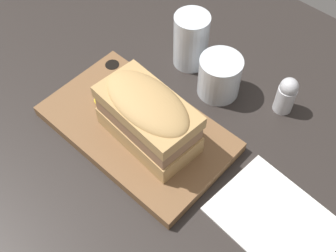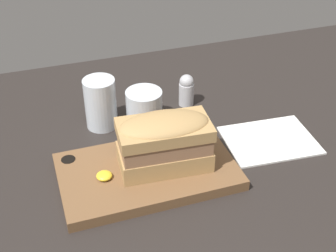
% 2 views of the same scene
% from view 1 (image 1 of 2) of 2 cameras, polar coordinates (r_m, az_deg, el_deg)
% --- Properties ---
extents(dining_table, '(1.91, 1.01, 0.02)m').
position_cam_1_polar(dining_table, '(0.77, -1.37, -1.82)').
color(dining_table, '#282321').
rests_on(dining_table, ground).
extents(serving_board, '(0.34, 0.20, 0.02)m').
position_cam_1_polar(serving_board, '(0.76, -4.23, -0.29)').
color(serving_board, brown).
rests_on(serving_board, dining_table).
extents(sandwich, '(0.18, 0.10, 0.11)m').
position_cam_1_polar(sandwich, '(0.69, -2.61, 1.28)').
color(sandwich, tan).
rests_on(sandwich, serving_board).
extents(mustard_dollop, '(0.03, 0.03, 0.01)m').
position_cam_1_polar(mustard_dollop, '(0.79, -8.92, 3.56)').
color(mustard_dollop, yellow).
rests_on(mustard_dollop, serving_board).
extents(water_glass, '(0.07, 0.07, 0.12)m').
position_cam_1_polar(water_glass, '(0.85, 3.13, 11.12)').
color(water_glass, silver).
rests_on(water_glass, dining_table).
extents(wine_glass, '(0.08, 0.08, 0.08)m').
position_cam_1_polar(wine_glass, '(0.81, 6.98, 6.58)').
color(wine_glass, silver).
rests_on(wine_glass, dining_table).
extents(napkin, '(0.20, 0.16, 0.00)m').
position_cam_1_polar(napkin, '(0.70, 14.33, -12.15)').
color(napkin, white).
rests_on(napkin, dining_table).
extents(salt_shaker, '(0.04, 0.04, 0.08)m').
position_cam_1_polar(salt_shaker, '(0.80, 15.74, 4.11)').
color(salt_shaker, silver).
rests_on(salt_shaker, dining_table).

